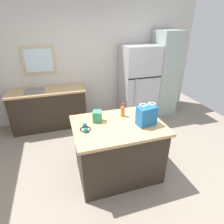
# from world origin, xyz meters

# --- Properties ---
(ground) EXTENTS (6.44, 6.44, 0.00)m
(ground) POSITION_xyz_m (0.00, 0.00, 0.00)
(ground) COLOR gray
(back_wall) EXTENTS (5.36, 0.13, 2.67)m
(back_wall) POSITION_xyz_m (-0.02, 2.27, 1.34)
(back_wall) COLOR silver
(back_wall) RESTS_ON ground
(kitchen_island) EXTENTS (1.29, 0.94, 0.90)m
(kitchen_island) POSITION_xyz_m (-0.02, 0.05, 0.45)
(kitchen_island) COLOR #33281E
(kitchen_island) RESTS_ON ground
(refrigerator) EXTENTS (0.82, 0.72, 1.73)m
(refrigerator) POSITION_xyz_m (1.11, 1.85, 0.87)
(refrigerator) COLOR #B7B7BC
(refrigerator) RESTS_ON ground
(tall_cabinet) EXTENTS (0.53, 0.64, 2.03)m
(tall_cabinet) POSITION_xyz_m (1.81, 1.85, 1.02)
(tall_cabinet) COLOR #9EB2A8
(tall_cabinet) RESTS_ON ground
(sink_counter) EXTENTS (1.61, 0.61, 1.07)m
(sink_counter) POSITION_xyz_m (-1.02, 1.90, 0.45)
(sink_counter) COLOR #33281E
(sink_counter) RESTS_ON ground
(shopping_bag) EXTENTS (0.28, 0.20, 0.32)m
(shopping_bag) POSITION_xyz_m (0.35, -0.08, 1.04)
(shopping_bag) COLOR #236BAD
(shopping_bag) RESTS_ON kitchen_island
(small_box) EXTENTS (0.16, 0.16, 0.16)m
(small_box) POSITION_xyz_m (-0.28, 0.22, 0.98)
(small_box) COLOR #388E66
(small_box) RESTS_ON kitchen_island
(bottle) EXTENTS (0.06, 0.06, 0.21)m
(bottle) POSITION_xyz_m (0.12, 0.27, 0.99)
(bottle) COLOR #C66633
(bottle) RESTS_ON kitchen_island
(ear_defenders) EXTENTS (0.16, 0.20, 0.06)m
(ear_defenders) POSITION_xyz_m (-0.49, 0.04, 0.92)
(ear_defenders) COLOR black
(ear_defenders) RESTS_ON kitchen_island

